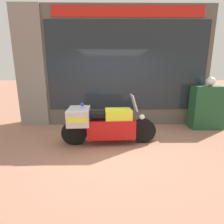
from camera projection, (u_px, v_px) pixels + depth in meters
ground_plane at (115, 147)px, 4.23m from camera, size 60.00×60.00×0.00m
shop_building at (101, 68)px, 5.73m from camera, size 6.22×0.55×3.74m
window_display at (124, 109)px, 6.09m from camera, size 4.84×0.30×2.10m
paramedic_motorcycle at (103, 123)px, 4.30m from camera, size 2.35×0.80×1.23m
utility_cabinet at (207, 108)px, 5.46m from camera, size 0.96×0.48×1.34m
white_helmet at (211, 81)px, 5.30m from camera, size 0.28×0.28×0.28m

